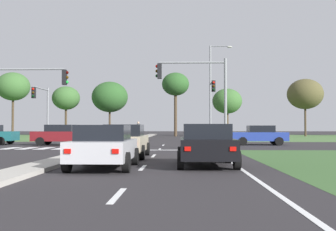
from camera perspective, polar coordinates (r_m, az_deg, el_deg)
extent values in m
plane|color=#282628|center=(33.34, -6.66, -3.95)|extent=(200.00, 200.00, 0.00)
cube|color=#476B38|center=(61.09, 21.47, -2.73)|extent=(35.00, 35.00, 0.01)
cube|color=#ADA89E|center=(14.83, -17.38, -6.69)|extent=(1.20, 22.00, 0.14)
cube|color=gray|center=(58.18, -3.10, -2.84)|extent=(1.20, 36.00, 0.14)
cube|color=silver|center=(9.03, -6.78, -10.56)|extent=(0.14, 2.00, 0.01)
cube|color=silver|center=(14.95, -3.38, -6.96)|extent=(0.14, 2.00, 0.01)
cube|color=silver|center=(20.91, -1.94, -5.40)|extent=(0.14, 2.00, 0.01)
cube|color=silver|center=(26.89, -1.14, -4.53)|extent=(0.14, 2.00, 0.01)
cube|color=silver|center=(32.88, -0.63, -3.98)|extent=(0.14, 2.00, 0.01)
cube|color=silver|center=(15.17, 9.47, -6.86)|extent=(0.14, 24.00, 0.01)
cube|color=silver|center=(26.02, -0.57, -4.64)|extent=(6.40, 0.50, 0.01)
cube|color=silver|center=(29.97, -20.36, -4.13)|extent=(0.70, 2.80, 0.01)
cube|color=silver|center=(29.56, -18.29, -4.18)|extent=(0.70, 2.80, 0.01)
cube|color=silver|center=(29.19, -16.16, -4.24)|extent=(0.70, 2.80, 0.01)
cube|color=silver|center=(28.86, -13.98, -4.28)|extent=(0.70, 2.80, 0.01)
cube|color=silver|center=(28.57, -11.75, -4.32)|extent=(0.70, 2.80, 0.01)
cube|color=silver|center=(28.33, -9.48, -4.36)|extent=(0.70, 2.80, 0.01)
cube|color=black|center=(15.59, 5.14, -4.31)|extent=(1.87, 4.16, 0.68)
cube|color=black|center=(15.43, 5.16, -2.10)|extent=(1.65, 1.92, 0.52)
cube|color=red|center=(13.46, 2.65, -4.47)|extent=(0.20, 0.04, 0.14)
cube|color=red|center=(13.56, 8.69, -4.43)|extent=(0.20, 0.04, 0.14)
cylinder|color=black|center=(16.91, 1.68, -5.26)|extent=(0.22, 0.64, 0.64)
cylinder|color=black|center=(17.02, 8.02, -5.22)|extent=(0.22, 0.64, 0.64)
cylinder|color=black|center=(14.26, 1.69, -5.96)|extent=(0.22, 0.64, 0.64)
cylinder|color=black|center=(14.38, 9.21, -5.90)|extent=(0.22, 0.64, 0.64)
cube|color=navy|center=(34.02, 12.03, -2.76)|extent=(4.28, 1.84, 0.68)
cube|color=black|center=(34.04, 12.28, -1.75)|extent=(1.97, 1.61, 0.52)
cube|color=red|center=(33.80, 15.86, -2.63)|extent=(0.04, 0.20, 0.14)
cube|color=red|center=(35.15, 15.30, -2.59)|extent=(0.04, 0.20, 0.14)
cylinder|color=black|center=(32.90, 9.97, -3.41)|extent=(0.64, 0.22, 0.64)
cylinder|color=black|center=(34.72, 9.53, -3.31)|extent=(0.64, 0.22, 0.64)
cylinder|color=black|center=(33.41, 14.64, -3.35)|extent=(0.64, 0.22, 0.64)
cylinder|color=black|center=(35.20, 13.96, -3.26)|extent=(0.64, 0.22, 0.64)
cylinder|color=black|center=(37.32, -20.32, -3.11)|extent=(0.64, 0.22, 0.64)
cylinder|color=black|center=(35.58, -21.45, -3.18)|extent=(0.64, 0.22, 0.64)
cube|color=#B7B7BC|center=(14.78, -8.54, -4.53)|extent=(1.86, 4.13, 0.65)
cube|color=black|center=(14.61, -8.63, -2.28)|extent=(1.63, 1.90, 0.52)
cube|color=red|center=(12.89, -13.28, -4.67)|extent=(0.20, 0.04, 0.14)
cube|color=red|center=(12.60, -7.05, -4.77)|extent=(0.20, 0.04, 0.14)
cylinder|color=black|center=(16.27, -10.95, -5.38)|extent=(0.22, 0.64, 0.64)
cylinder|color=black|center=(15.97, -4.40, -5.48)|extent=(0.22, 0.64, 0.64)
cylinder|color=black|center=(13.71, -13.37, -6.10)|extent=(0.22, 0.64, 0.64)
cylinder|color=black|center=(13.35, -5.60, -6.26)|extent=(0.22, 0.64, 0.64)
cube|color=#BCAD8E|center=(19.94, -5.79, -3.69)|extent=(1.86, 4.57, 0.68)
cube|color=black|center=(19.77, -5.84, -1.97)|extent=(1.64, 2.10, 0.52)
cube|color=red|center=(17.77, -9.02, -3.73)|extent=(0.20, 0.04, 0.14)
cube|color=red|center=(17.57, -4.47, -3.77)|extent=(0.20, 0.04, 0.14)
cylinder|color=black|center=(21.53, -7.75, -4.44)|extent=(0.22, 0.64, 0.64)
cylinder|color=black|center=(21.31, -2.80, -4.48)|extent=(0.22, 0.64, 0.64)
cylinder|color=black|center=(18.66, -9.22, -4.89)|extent=(0.22, 0.64, 0.64)
cylinder|color=black|center=(18.40, -3.50, -4.95)|extent=(0.22, 0.64, 0.64)
cube|color=maroon|center=(33.87, -13.93, -2.71)|extent=(4.46, 1.83, 0.74)
cube|color=black|center=(33.90, -14.17, -1.64)|extent=(2.05, 1.61, 0.52)
cube|color=red|center=(35.19, -17.16, -2.52)|extent=(0.04, 0.20, 0.14)
cube|color=red|center=(33.88, -17.92, -2.55)|extent=(0.04, 0.20, 0.14)
cylinder|color=black|center=(34.41, -11.23, -3.32)|extent=(0.64, 0.22, 0.64)
cylinder|color=black|center=(32.64, -11.95, -3.41)|extent=(0.64, 0.22, 0.64)
cylinder|color=black|center=(35.16, -15.78, -3.25)|extent=(0.64, 0.22, 0.64)
cylinder|color=black|center=(33.42, -16.72, -3.34)|extent=(0.64, 0.22, 0.64)
cube|color=silver|center=(43.56, -7.56, -2.48)|extent=(1.88, 4.23, 0.71)
cube|color=black|center=(43.70, -7.52, -1.66)|extent=(1.65, 1.95, 0.52)
cube|color=red|center=(45.57, -6.24, -2.35)|extent=(0.20, 0.04, 0.14)
cube|color=red|center=(45.79, -8.01, -2.34)|extent=(0.20, 0.04, 0.14)
cylinder|color=black|center=(42.09, -6.59, -3.00)|extent=(0.22, 0.64, 0.64)
cylinder|color=black|center=(42.40, -9.11, -2.98)|extent=(0.22, 0.64, 0.64)
cylinder|color=black|center=(44.77, -6.09, -2.91)|extent=(0.22, 0.64, 0.64)
cylinder|color=black|center=(45.06, -8.46, -2.89)|extent=(0.22, 0.64, 0.64)
cylinder|color=gray|center=(39.68, 5.68, 0.49)|extent=(0.18, 0.18, 5.60)
cylinder|color=gray|center=(38.00, 5.87, 4.44)|extent=(0.12, 3.73, 0.12)
cube|color=black|center=(36.10, 6.10, 3.91)|extent=(0.32, 0.26, 0.95)
sphere|color=red|center=(35.97, 6.11, 4.41)|extent=(0.20, 0.20, 0.20)
sphere|color=#3A2405|center=(35.94, 6.12, 3.94)|extent=(0.20, 0.20, 0.20)
sphere|color=black|center=(35.91, 6.12, 3.46)|extent=(0.20, 0.20, 0.20)
cylinder|color=gray|center=(28.36, -18.73, 5.89)|extent=(5.17, 0.12, 0.12)
cube|color=black|center=(27.51, -13.67, 4.98)|extent=(0.26, 0.32, 0.95)
sphere|color=#360503|center=(27.50, -13.34, 5.61)|extent=(0.20, 0.20, 0.20)
sphere|color=#3A2405|center=(27.47, -13.34, 4.98)|extent=(0.20, 0.20, 0.20)
sphere|color=green|center=(27.44, -13.35, 4.36)|extent=(0.20, 0.20, 0.20)
cylinder|color=gray|center=(26.55, 7.69, 1.54)|extent=(0.18, 0.18, 5.66)
cylinder|color=gray|center=(26.67, 3.28, 7.08)|extent=(4.08, 0.12, 0.12)
cube|color=black|center=(26.62, -1.14, 5.96)|extent=(0.26, 0.32, 0.95)
sphere|color=red|center=(26.67, -1.48, 6.59)|extent=(0.20, 0.20, 0.20)
sphere|color=#3A2405|center=(26.63, -1.48, 5.95)|extent=(0.20, 0.20, 0.20)
sphere|color=black|center=(26.59, -1.48, 5.31)|extent=(0.20, 0.20, 0.20)
cylinder|color=gray|center=(41.47, -15.76, 0.09)|extent=(0.18, 0.18, 5.08)
cylinder|color=gray|center=(39.75, -16.58, 3.47)|extent=(0.12, 3.91, 0.12)
cube|color=black|center=(37.86, -17.51, 2.93)|extent=(0.32, 0.26, 0.95)
sphere|color=red|center=(37.73, -17.58, 3.40)|extent=(0.20, 0.20, 0.20)
sphere|color=#3A2405|center=(37.71, -17.59, 2.95)|extent=(0.20, 0.20, 0.20)
sphere|color=black|center=(37.69, -17.59, 2.49)|extent=(0.20, 0.20, 0.20)
cylinder|color=gray|center=(46.47, 5.69, 3.06)|extent=(0.20, 0.20, 10.23)
cylinder|color=gray|center=(47.08, 6.95, 9.17)|extent=(2.06, 0.38, 0.10)
ellipsoid|color=#B2B2A8|center=(47.02, 8.22, 9.06)|extent=(0.56, 0.28, 0.20)
cylinder|color=#232833|center=(46.85, -4.00, -2.59)|extent=(0.16, 0.16, 0.79)
cylinder|color=#4C4C4C|center=(46.84, -4.00, -1.61)|extent=(0.34, 0.34, 0.82)
sphere|color=tan|center=(46.84, -4.00, -0.96)|extent=(0.23, 0.23, 0.23)
cylinder|color=#423323|center=(66.90, -20.03, -0.06)|extent=(0.33, 0.33, 6.02)
ellipsoid|color=#38602D|center=(67.14, -20.00, 3.66)|extent=(4.91, 4.91, 4.18)
cylinder|color=#423323|center=(68.25, -13.49, -0.68)|extent=(0.34, 0.34, 4.71)
ellipsoid|color=#38602D|center=(68.39, -13.47, 2.28)|extent=(4.30, 4.30, 3.66)
cylinder|color=#423323|center=(63.85, -7.80, -0.81)|extent=(0.29, 0.29, 4.37)
ellipsoid|color=#285123|center=(64.00, -7.78, 2.47)|extent=(5.35, 5.35, 4.55)
cylinder|color=#423323|center=(63.06, 1.01, 0.22)|extent=(0.44, 0.44, 6.63)
ellipsoid|color=#285123|center=(63.35, 1.01, 4.22)|extent=(4.02, 4.02, 3.42)
cylinder|color=#423323|center=(64.41, 7.92, -0.96)|extent=(0.40, 0.40, 4.04)
ellipsoid|color=#38602D|center=(64.52, 7.91, 1.92)|extent=(4.43, 4.43, 3.77)
cylinder|color=#423323|center=(65.80, 17.88, -0.59)|extent=(0.30, 0.30, 4.79)
ellipsoid|color=#4C4728|center=(65.97, 17.85, 2.75)|extent=(5.25, 5.25, 4.46)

